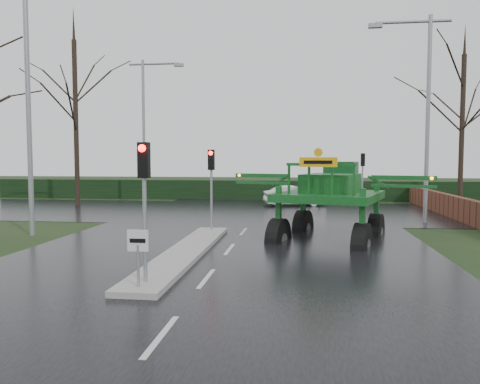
# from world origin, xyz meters

# --- Properties ---
(ground) EXTENTS (140.00, 140.00, 0.00)m
(ground) POSITION_xyz_m (0.00, 0.00, 0.00)
(ground) COLOR black
(ground) RESTS_ON ground
(road_main) EXTENTS (14.00, 80.00, 0.02)m
(road_main) POSITION_xyz_m (0.00, 10.00, 0.00)
(road_main) COLOR black
(road_main) RESTS_ON ground
(road_cross) EXTENTS (80.00, 12.00, 0.02)m
(road_cross) POSITION_xyz_m (0.00, 16.00, 0.01)
(road_cross) COLOR black
(road_cross) RESTS_ON ground
(median_island) EXTENTS (1.20, 10.00, 0.16)m
(median_island) POSITION_xyz_m (-1.30, 3.00, 0.09)
(median_island) COLOR gray
(median_island) RESTS_ON ground
(hedge_row) EXTENTS (44.00, 0.90, 1.50)m
(hedge_row) POSITION_xyz_m (0.00, 24.00, 0.75)
(hedge_row) COLOR black
(hedge_row) RESTS_ON ground
(brick_wall) EXTENTS (0.40, 20.00, 1.20)m
(brick_wall) POSITION_xyz_m (10.50, 16.00, 0.60)
(brick_wall) COLOR #592D1E
(brick_wall) RESTS_ON ground
(keep_left_sign) EXTENTS (0.50, 0.07, 1.35)m
(keep_left_sign) POSITION_xyz_m (-1.30, -1.50, 1.06)
(keep_left_sign) COLOR gray
(keep_left_sign) RESTS_ON ground
(traffic_signal_near) EXTENTS (0.26, 0.33, 3.52)m
(traffic_signal_near) POSITION_xyz_m (-1.30, -1.01, 2.59)
(traffic_signal_near) COLOR gray
(traffic_signal_near) RESTS_ON ground
(traffic_signal_mid) EXTENTS (0.26, 0.33, 3.52)m
(traffic_signal_mid) POSITION_xyz_m (-1.30, 7.49, 2.59)
(traffic_signal_mid) COLOR gray
(traffic_signal_mid) RESTS_ON ground
(traffic_signal_far) EXTENTS (0.26, 0.33, 3.52)m
(traffic_signal_far) POSITION_xyz_m (6.50, 20.01, 2.59)
(traffic_signal_far) COLOR gray
(traffic_signal_far) RESTS_ON ground
(street_light_left_near) EXTENTS (3.85, 0.30, 10.00)m
(street_light_left_near) POSITION_xyz_m (-8.19, 6.00, 5.99)
(street_light_left_near) COLOR gray
(street_light_left_near) RESTS_ON ground
(street_light_right) EXTENTS (3.85, 0.30, 10.00)m
(street_light_right) POSITION_xyz_m (8.19, 12.00, 5.99)
(street_light_right) COLOR gray
(street_light_right) RESTS_ON ground
(street_light_left_far) EXTENTS (3.85, 0.30, 10.00)m
(street_light_left_far) POSITION_xyz_m (-8.19, 20.00, 5.99)
(street_light_left_far) COLOR gray
(street_light_left_far) RESTS_ON ground
(tree_left_far) EXTENTS (7.70, 7.70, 13.26)m
(tree_left_far) POSITION_xyz_m (-12.50, 18.00, 7.15)
(tree_left_far) COLOR black
(tree_left_far) RESTS_ON ground
(tree_right_far) EXTENTS (7.00, 7.00, 12.05)m
(tree_right_far) POSITION_xyz_m (13.00, 21.00, 6.50)
(tree_right_far) COLOR black
(tree_right_far) RESTS_ON ground
(crop_sprayer) EXTENTS (7.55, 5.77, 4.40)m
(crop_sprayer) POSITION_xyz_m (1.65, 6.21, 2.08)
(crop_sprayer) COLOR black
(crop_sprayer) RESTS_ON ground
(white_sedan) EXTENTS (4.28, 2.34, 1.34)m
(white_sedan) POSITION_xyz_m (2.03, 19.59, 0.00)
(white_sedan) COLOR silver
(white_sedan) RESTS_ON ground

